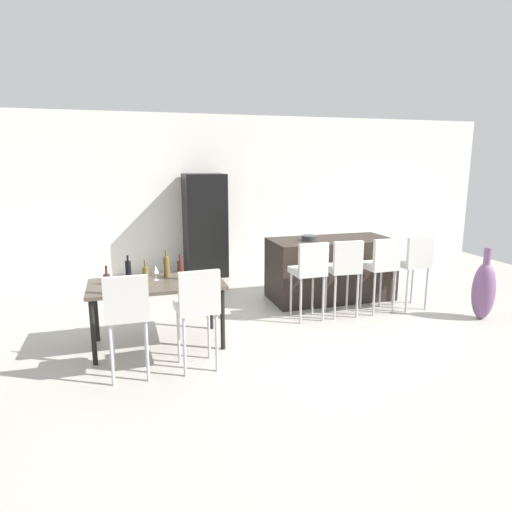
{
  "coord_description": "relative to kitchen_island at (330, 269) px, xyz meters",
  "views": [
    {
      "loc": [
        -2.54,
        -5.31,
        2.07
      ],
      "look_at": [
        -0.88,
        0.17,
        0.85
      ],
      "focal_mm": 31.58,
      "sensor_mm": 36.0,
      "label": 1
    }
  ],
  "objects": [
    {
      "name": "bar_chair_right",
      "position": [
        0.36,
        -0.8,
        0.24
      ],
      "size": [
        0.42,
        0.42,
        1.05
      ],
      "color": "beige",
      "rests_on": "ground_plane"
    },
    {
      "name": "wine_bottle_corner",
      "position": [
        -2.96,
        -0.98,
        0.41
      ],
      "size": [
        0.06,
        0.06,
        0.31
      ],
      "color": "black",
      "rests_on": "dining_table"
    },
    {
      "name": "refrigerator",
      "position": [
        -1.55,
        2.0,
        0.46
      ],
      "size": [
        0.72,
        0.68,
        1.84
      ],
      "primitive_type": "cube",
      "color": "black",
      "rests_on": "ground_plane"
    },
    {
      "name": "bar_chair_middle",
      "position": [
        -0.2,
        -0.8,
        0.24
      ],
      "size": [
        0.42,
        0.42,
        1.05
      ],
      "color": "beige",
      "rests_on": "ground_plane"
    },
    {
      "name": "wine_bottle_inner",
      "position": [
        -3.17,
        -1.37,
        0.39
      ],
      "size": [
        0.07,
        0.07,
        0.29
      ],
      "color": "#471E19",
      "rests_on": "dining_table"
    },
    {
      "name": "kitchen_island",
      "position": [
        0.0,
        0.0,
        0.0
      ],
      "size": [
        1.84,
        0.84,
        0.92
      ],
      "primitive_type": "cube",
      "color": "black",
      "rests_on": "ground_plane"
    },
    {
      "name": "floor_vase",
      "position": [
        1.52,
        -1.44,
        -0.07
      ],
      "size": [
        0.29,
        0.29,
        0.97
      ],
      "color": "#704C75",
      "rests_on": "ground_plane"
    },
    {
      "name": "back_wall",
      "position": [
        -0.47,
        2.44,
        0.99
      ],
      "size": [
        10.0,
        0.12,
        2.9
      ],
      "primitive_type": "cube",
      "color": "silver",
      "rests_on": "ground_plane"
    },
    {
      "name": "wine_bottle_right",
      "position": [
        -2.53,
        -0.84,
        0.4
      ],
      "size": [
        0.07,
        0.07,
        0.32
      ],
      "color": "brown",
      "rests_on": "dining_table"
    },
    {
      "name": "fruit_bowl",
      "position": [
        -0.36,
        -0.01,
        0.5
      ],
      "size": [
        0.23,
        0.23,
        0.07
      ],
      "primitive_type": "cylinder",
      "color": "#333338",
      "rests_on": "kitchen_island"
    },
    {
      "name": "wine_glass_left",
      "position": [
        -3.18,
        -1.01,
        0.4
      ],
      "size": [
        0.07,
        0.07,
        0.17
      ],
      "color": "silver",
      "rests_on": "dining_table"
    },
    {
      "name": "wine_glass_far",
      "position": [
        -2.66,
        -0.98,
        0.4
      ],
      "size": [
        0.07,
        0.07,
        0.17
      ],
      "color": "silver",
      "rests_on": "dining_table"
    },
    {
      "name": "bar_chair_far",
      "position": [
        0.89,
        -0.8,
        0.24
      ],
      "size": [
        0.4,
        0.4,
        1.05
      ],
      "color": "beige",
      "rests_on": "ground_plane"
    },
    {
      "name": "wine_bottle_middle",
      "position": [
        -2.78,
        -1.15,
        0.39
      ],
      "size": [
        0.07,
        0.07,
        0.28
      ],
      "color": "brown",
      "rests_on": "dining_table"
    },
    {
      "name": "dining_table",
      "position": [
        -2.67,
        -1.07,
        0.21
      ],
      "size": [
        1.47,
        0.78,
        0.74
      ],
      "color": "#4C4238",
      "rests_on": "ground_plane"
    },
    {
      "name": "bar_chair_left",
      "position": [
        -0.7,
        -0.8,
        0.24
      ],
      "size": [
        0.41,
        0.41,
        1.05
      ],
      "color": "beige",
      "rests_on": "ground_plane"
    },
    {
      "name": "dining_chair_near",
      "position": [
        -3.0,
        -1.82,
        0.24
      ],
      "size": [
        0.41,
        0.41,
        1.05
      ],
      "color": "beige",
      "rests_on": "ground_plane"
    },
    {
      "name": "ground_plane",
      "position": [
        -0.47,
        -0.7,
        -0.46
      ],
      "size": [
        10.0,
        10.0,
        0.0
      ],
      "primitive_type": "plane",
      "color": "#ADA89E"
    },
    {
      "name": "dining_chair_far",
      "position": [
        -2.33,
        -1.82,
        0.24
      ],
      "size": [
        0.42,
        0.42,
        1.05
      ],
      "color": "beige",
      "rests_on": "ground_plane"
    },
    {
      "name": "potted_plant",
      "position": [
        1.46,
        1.99,
        -0.15
      ],
      "size": [
        0.34,
        0.34,
        0.54
      ],
      "color": "beige",
      "rests_on": "ground_plane"
    },
    {
      "name": "wine_bottle_end",
      "position": [
        -2.39,
        -1.0,
        0.39
      ],
      "size": [
        0.07,
        0.07,
        0.29
      ],
      "color": "#471E19",
      "rests_on": "dining_table"
    }
  ]
}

